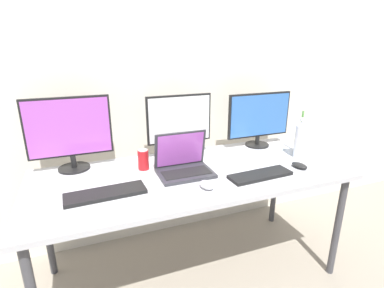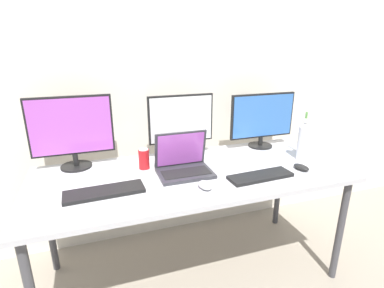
% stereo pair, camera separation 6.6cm
% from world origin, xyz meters
% --- Properties ---
extents(ground_plane, '(16.00, 16.00, 0.00)m').
position_xyz_m(ground_plane, '(0.00, 0.00, 0.00)').
color(ground_plane, gray).
extents(wall_back, '(7.00, 0.08, 2.60)m').
position_xyz_m(wall_back, '(0.00, 0.59, 1.30)').
color(wall_back, silver).
rests_on(wall_back, ground).
extents(work_desk, '(1.87, 0.79, 0.74)m').
position_xyz_m(work_desk, '(0.00, 0.00, 0.68)').
color(work_desk, '#424247').
rests_on(work_desk, ground).
extents(monitor_left, '(0.49, 0.19, 0.45)m').
position_xyz_m(monitor_left, '(-0.66, 0.31, 0.98)').
color(monitor_left, black).
rests_on(monitor_left, work_desk).
extents(monitor_center, '(0.44, 0.20, 0.42)m').
position_xyz_m(monitor_center, '(0.02, 0.29, 0.97)').
color(monitor_center, black).
rests_on(monitor_center, work_desk).
extents(monitor_right, '(0.50, 0.18, 0.40)m').
position_xyz_m(monitor_right, '(0.64, 0.29, 0.95)').
color(monitor_right, black).
rests_on(monitor_right, work_desk).
extents(laptop_silver, '(0.32, 0.23, 0.24)m').
position_xyz_m(laptop_silver, '(-0.05, 0.02, 0.80)').
color(laptop_silver, '#2D2D33').
rests_on(laptop_silver, work_desk).
extents(keyboard_main, '(0.39, 0.14, 0.02)m').
position_xyz_m(keyboard_main, '(0.35, -0.20, 0.75)').
color(keyboard_main, black).
rests_on(keyboard_main, work_desk).
extents(keyboard_aux, '(0.41, 0.15, 0.02)m').
position_xyz_m(keyboard_aux, '(-0.51, -0.11, 0.75)').
color(keyboard_aux, black).
rests_on(keyboard_aux, work_desk).
extents(mouse_by_keyboard, '(0.08, 0.11, 0.04)m').
position_xyz_m(mouse_by_keyboard, '(0.00, -0.22, 0.76)').
color(mouse_by_keyboard, silver).
rests_on(mouse_by_keyboard, work_desk).
extents(mouse_by_laptop, '(0.08, 0.12, 0.03)m').
position_xyz_m(mouse_by_laptop, '(0.65, -0.18, 0.76)').
color(mouse_by_laptop, black).
rests_on(mouse_by_laptop, work_desk).
extents(water_bottle, '(0.07, 0.07, 0.27)m').
position_xyz_m(water_bottle, '(0.76, -0.03, 0.87)').
color(water_bottle, silver).
rests_on(water_bottle, work_desk).
extents(soda_can_near_keyboard, '(0.07, 0.07, 0.13)m').
position_xyz_m(soda_can_near_keyboard, '(-0.26, 0.15, 0.80)').
color(soda_can_near_keyboard, red).
rests_on(soda_can_near_keyboard, work_desk).
extents(bamboo_vase, '(0.07, 0.07, 0.30)m').
position_xyz_m(bamboo_vase, '(0.82, 0.05, 0.80)').
color(bamboo_vase, '#B2D1B7').
rests_on(bamboo_vase, work_desk).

